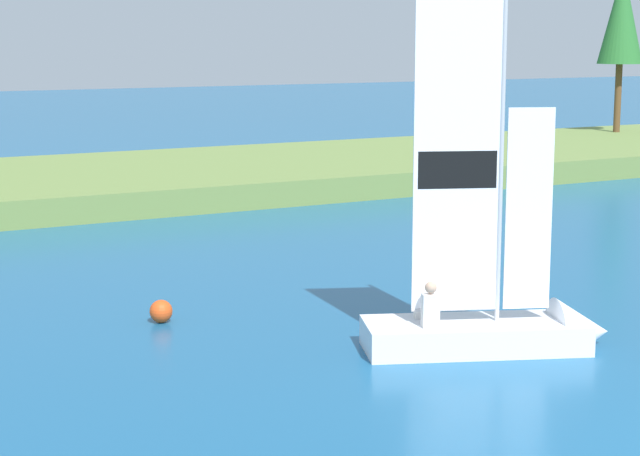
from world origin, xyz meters
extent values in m
cube|color=olive|center=(0.00, 27.53, 0.40)|extent=(80.00, 11.24, 0.80)
cylinder|color=brown|center=(25.73, 30.26, 2.38)|extent=(0.31, 0.31, 3.15)
cone|color=#286B2D|center=(25.73, 30.26, 6.15)|extent=(2.06, 2.06, 4.39)
cube|color=white|center=(-0.43, 6.43, 0.25)|extent=(3.95, 2.66, 0.50)
cone|color=white|center=(1.29, 5.72, 0.25)|extent=(1.32, 1.47, 1.20)
cylinder|color=#B7B7BC|center=(-0.09, 6.29, 3.31)|extent=(0.08, 0.08, 5.62)
cube|color=white|center=(-0.76, 6.57, 3.31)|extent=(1.36, 0.59, 5.13)
cube|color=black|center=(-0.76, 6.57, 3.06)|extent=(1.23, 0.54, 0.62)
cube|color=white|center=(0.37, 6.10, 2.38)|extent=(0.74, 0.33, 3.37)
cylinder|color=#B7B7BC|center=(-0.76, 6.57, 0.72)|extent=(1.37, 0.62, 0.06)
cube|color=silver|center=(-1.31, 6.48, 0.78)|extent=(0.34, 0.29, 0.56)
sphere|color=tan|center=(-1.31, 6.48, 1.16)|extent=(0.20, 0.20, 0.20)
cube|color=silver|center=(-1.09, 7.02, 0.78)|extent=(0.34, 0.29, 0.56)
sphere|color=tan|center=(-1.09, 7.02, 1.16)|extent=(0.20, 0.20, 0.20)
sphere|color=#E54C19|center=(-4.38, 10.71, 0.21)|extent=(0.42, 0.42, 0.42)
camera|label=1|loc=(-11.50, -8.04, 5.21)|focal=62.25mm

